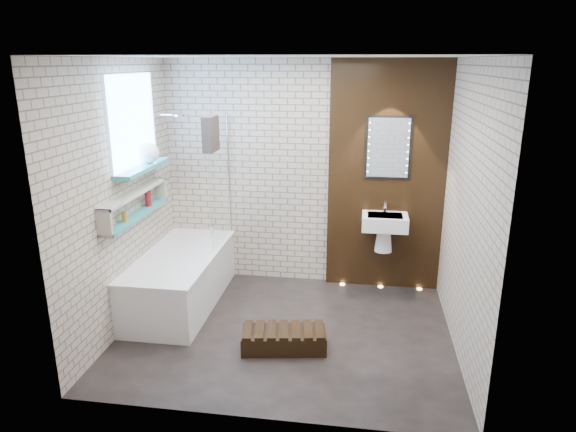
% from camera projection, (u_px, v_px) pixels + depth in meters
% --- Properties ---
extents(ground, '(3.20, 3.20, 0.00)m').
position_uv_depth(ground, '(286.00, 332.00, 5.08)').
color(ground, black).
rests_on(ground, ground).
extents(room_shell, '(3.24, 3.20, 2.60)m').
position_uv_depth(room_shell, '(286.00, 205.00, 4.70)').
color(room_shell, '#B2A48D').
rests_on(room_shell, ground).
extents(walnut_panel, '(1.30, 0.06, 2.60)m').
position_uv_depth(walnut_panel, '(386.00, 178.00, 5.77)').
color(walnut_panel, black).
rests_on(walnut_panel, ground).
extents(clerestory_window, '(0.18, 1.00, 0.94)m').
position_uv_depth(clerestory_window, '(134.00, 131.00, 5.08)').
color(clerestory_window, '#7FADE0').
rests_on(clerestory_window, room_shell).
extents(display_niche, '(0.14, 1.30, 0.26)m').
position_uv_depth(display_niche, '(135.00, 205.00, 5.09)').
color(display_niche, teal).
rests_on(display_niche, room_shell).
extents(bathtub, '(0.79, 1.74, 0.70)m').
position_uv_depth(bathtub, '(181.00, 279.00, 5.59)').
color(bathtub, white).
rests_on(bathtub, ground).
extents(bath_screen, '(0.01, 0.78, 1.40)m').
position_uv_depth(bath_screen, '(220.00, 182.00, 5.67)').
color(bath_screen, white).
rests_on(bath_screen, bathtub).
extents(towel, '(0.11, 0.27, 0.36)m').
position_uv_depth(towel, '(211.00, 134.00, 5.24)').
color(towel, black).
rests_on(towel, bath_screen).
extents(shower_head, '(0.18, 0.18, 0.02)m').
position_uv_depth(shower_head, '(181.00, 115.00, 5.58)').
color(shower_head, silver).
rests_on(shower_head, room_shell).
extents(washbasin, '(0.50, 0.36, 0.58)m').
position_uv_depth(washbasin, '(384.00, 227.00, 5.73)').
color(washbasin, white).
rests_on(washbasin, walnut_panel).
extents(led_mirror, '(0.50, 0.02, 0.70)m').
position_uv_depth(led_mirror, '(388.00, 148.00, 5.63)').
color(led_mirror, black).
rests_on(led_mirror, walnut_panel).
extents(walnut_step, '(0.82, 0.46, 0.17)m').
position_uv_depth(walnut_step, '(284.00, 340.00, 4.76)').
color(walnut_step, black).
rests_on(walnut_step, ground).
extents(niche_bottles, '(0.06, 0.62, 0.16)m').
position_uv_depth(niche_bottles, '(142.00, 203.00, 5.24)').
color(niche_bottles, '#A16818').
rests_on(niche_bottles, display_niche).
extents(sill_vases, '(0.21, 0.21, 0.21)m').
position_uv_depth(sill_vases, '(149.00, 153.00, 5.28)').
color(sill_vases, white).
rests_on(sill_vases, clerestory_window).
extents(floor_uplights, '(0.96, 0.06, 0.01)m').
position_uv_depth(floor_uplights, '(380.00, 287.00, 6.08)').
color(floor_uplights, '#FFD899').
rests_on(floor_uplights, ground).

